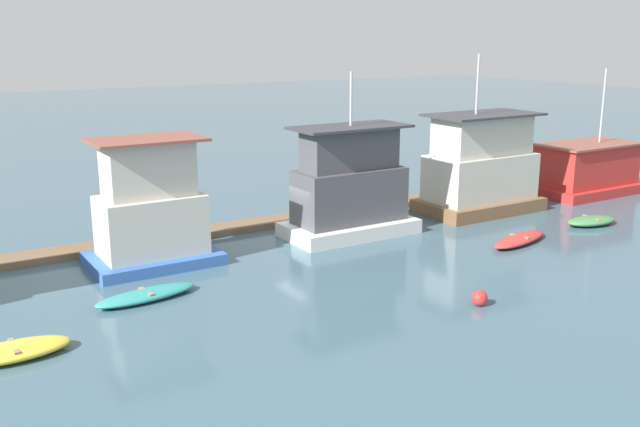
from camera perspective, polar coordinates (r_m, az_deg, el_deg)
ground_plane at (r=33.70m, az=-0.89°, el=-1.95°), size 200.00×200.00×0.00m
dock_walkway at (r=36.23m, az=-3.36°, el=-0.58°), size 51.00×1.52×0.30m
houseboat_blue at (r=30.19m, az=-13.39°, el=0.13°), size 5.21×3.61×5.30m
houseboat_white at (r=33.77m, az=2.38°, el=1.89°), size 6.28×3.30×7.71m
houseboat_brown at (r=39.21m, az=12.72°, el=3.52°), size 6.57×3.74×8.38m
houseboat_red at (r=45.82m, az=20.51°, el=3.31°), size 6.80×3.93×7.38m
dinghy_yellow at (r=23.37m, az=-23.26°, el=-10.08°), size 3.29×1.47×0.44m
dinghy_teal at (r=26.71m, az=-13.72°, el=-6.35°), size 3.97×1.63×0.36m
dinghy_red at (r=34.01m, az=15.65°, el=-2.00°), size 4.03×1.99×0.38m
dinghy_green at (r=38.36m, az=20.88°, el=-0.56°), size 2.98×1.76×0.44m
mooring_post_centre at (r=45.16m, az=15.79°, el=3.02°), size 0.23×0.23×2.08m
mooring_post_far_left at (r=33.01m, az=-10.56°, el=-0.66°), size 0.29×0.29×2.09m
buoy_red at (r=26.01m, az=12.65°, el=-6.61°), size 0.57×0.57×0.57m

